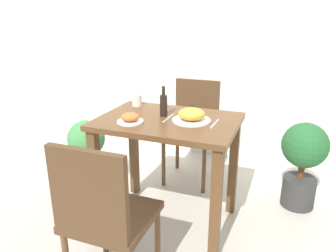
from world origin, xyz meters
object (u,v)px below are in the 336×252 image
at_px(side_plate, 130,118).
at_px(potted_plant_right, 303,158).
at_px(sauce_bottle, 164,104).
at_px(chair_far, 193,125).
at_px(drink_cup, 137,100).
at_px(food_plate, 191,116).
at_px(potted_plant_left, 88,153).
at_px(chair_near, 104,213).

distance_m(side_plate, potted_plant_right, 1.35).
bearing_deg(sauce_bottle, chair_far, 89.00).
bearing_deg(drink_cup, side_plate, -70.15).
distance_m(food_plate, side_plate, 0.39).
distance_m(sauce_bottle, potted_plant_right, 1.15).
height_order(side_plate, potted_plant_left, side_plate).
xyz_separation_m(food_plate, potted_plant_right, (0.72, 0.54, -0.42)).
height_order(food_plate, drink_cup, same).
relative_size(drink_cup, sauce_bottle, 0.42).
distance_m(chair_far, food_plate, 0.81).
height_order(chair_near, side_plate, chair_near).
xyz_separation_m(side_plate, potted_plant_right, (1.08, 0.71, -0.40)).
relative_size(food_plate, potted_plant_right, 0.37).
relative_size(drink_cup, potted_plant_left, 0.14).
distance_m(chair_near, sauce_bottle, 0.86).
relative_size(potted_plant_left, potted_plant_right, 0.92).
relative_size(chair_far, potted_plant_right, 1.30).
bearing_deg(chair_far, food_plate, -74.45).
xyz_separation_m(chair_near, chair_far, (0.02, 1.45, 0.00)).
bearing_deg(potted_plant_right, chair_far, 169.14).
bearing_deg(chair_near, potted_plant_left, -51.23).
xyz_separation_m(food_plate, potted_plant_left, (-0.93, 0.15, -0.48)).
bearing_deg(drink_cup, chair_far, 60.52).
xyz_separation_m(side_plate, potted_plant_left, (-0.58, 0.31, -0.46)).
xyz_separation_m(chair_near, drink_cup, (-0.27, 0.94, 0.33)).
xyz_separation_m(chair_far, sauce_bottle, (-0.01, -0.67, 0.36)).
height_order(side_plate, potted_plant_right, side_plate).
bearing_deg(food_plate, drink_cup, 157.14).
xyz_separation_m(chair_near, food_plate, (0.22, 0.73, 0.32)).
bearing_deg(food_plate, potted_plant_left, 170.90).
relative_size(side_plate, potted_plant_left, 0.27).
distance_m(side_plate, sauce_bottle, 0.26).
distance_m(chair_near, drink_cup, 1.03).
bearing_deg(chair_far, drink_cup, -119.48).
height_order(chair_near, drink_cup, chair_near).
bearing_deg(potted_plant_right, food_plate, -143.07).
height_order(chair_far, potted_plant_left, chair_far).
bearing_deg(potted_plant_left, food_plate, -9.10).
height_order(food_plate, potted_plant_right, food_plate).
distance_m(food_plate, sauce_bottle, 0.22).
bearing_deg(potted_plant_right, sauce_bottle, -152.06).
bearing_deg(sauce_bottle, potted_plant_right, 27.94).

